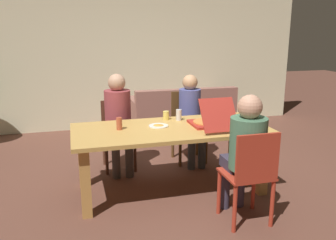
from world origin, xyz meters
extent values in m
plane|color=brown|center=(0.00, 0.00, 0.00)|extent=(20.00, 20.00, 0.00)
cube|color=beige|center=(0.00, 2.92, 1.40)|extent=(6.60, 0.12, 2.80)
cube|color=tan|center=(0.00, 0.00, 0.72)|extent=(2.12, 0.96, 0.04)
cube|color=#C28C47|center=(-0.95, -0.37, 0.35)|extent=(0.10, 0.10, 0.70)
cube|color=#C28C47|center=(0.95, -0.37, 0.35)|extent=(0.10, 0.10, 0.70)
cube|color=#C28C47|center=(-0.95, 0.37, 0.35)|extent=(0.10, 0.10, 0.70)
cube|color=#C28C47|center=(0.95, 0.37, 0.35)|extent=(0.10, 0.10, 0.70)
cylinder|color=#AE3422|center=(0.32, -0.65, 0.23)|extent=(0.04, 0.04, 0.46)
cylinder|color=#AE3422|center=(0.69, -0.65, 0.23)|extent=(0.04, 0.04, 0.46)
cylinder|color=#AE3422|center=(0.32, -1.00, 0.23)|extent=(0.04, 0.04, 0.46)
cylinder|color=#AE3422|center=(0.69, -1.00, 0.23)|extent=(0.04, 0.04, 0.46)
cube|color=#AE3422|center=(0.50, -0.82, 0.47)|extent=(0.43, 0.41, 0.02)
cube|color=#AE3422|center=(0.50, -1.01, 0.70)|extent=(0.41, 0.03, 0.43)
cylinder|color=#383243|center=(0.42, -0.55, 0.24)|extent=(0.10, 0.10, 0.48)
cylinder|color=#383243|center=(0.59, -0.55, 0.24)|extent=(0.10, 0.10, 0.48)
cube|color=#383243|center=(0.50, -0.68, 0.53)|extent=(0.30, 0.28, 0.11)
cylinder|color=#487355|center=(0.50, -0.82, 0.77)|extent=(0.34, 0.34, 0.48)
sphere|color=tan|center=(0.50, -0.82, 1.11)|extent=(0.22, 0.22, 0.22)
cylinder|color=#552F20|center=(-0.29, 0.63, 0.23)|extent=(0.04, 0.04, 0.46)
cylinder|color=#552F20|center=(-0.65, 0.63, 0.23)|extent=(0.04, 0.04, 0.46)
cylinder|color=#552F20|center=(-0.29, 0.98, 0.23)|extent=(0.04, 0.04, 0.46)
cylinder|color=#552F20|center=(-0.65, 0.98, 0.23)|extent=(0.04, 0.04, 0.46)
cube|color=#552F20|center=(-0.47, 0.81, 0.47)|extent=(0.41, 0.40, 0.02)
cube|color=#552F20|center=(-0.47, 1.00, 0.68)|extent=(0.39, 0.03, 0.40)
cylinder|color=#433D3C|center=(-0.39, 0.49, 0.24)|extent=(0.10, 0.10, 0.48)
cylinder|color=#433D3C|center=(-0.55, 0.49, 0.24)|extent=(0.10, 0.10, 0.48)
cube|color=#433D3C|center=(-0.47, 0.64, 0.53)|extent=(0.30, 0.34, 0.11)
cylinder|color=#973C42|center=(-0.47, 0.81, 0.78)|extent=(0.33, 0.33, 0.51)
sphere|color=tan|center=(-0.47, 0.81, 1.14)|extent=(0.22, 0.22, 0.22)
cylinder|color=#57371A|center=(0.69, 0.66, 0.23)|extent=(0.04, 0.04, 0.46)
cylinder|color=#57371A|center=(0.32, 0.66, 0.23)|extent=(0.04, 0.04, 0.46)
cylinder|color=#57371A|center=(0.69, 1.02, 0.23)|extent=(0.04, 0.04, 0.46)
cylinder|color=#57371A|center=(0.32, 1.02, 0.23)|extent=(0.04, 0.04, 0.46)
cube|color=#57371A|center=(0.50, 0.84, 0.47)|extent=(0.42, 0.41, 0.02)
cube|color=#57371A|center=(0.50, 1.03, 0.71)|extent=(0.40, 0.03, 0.47)
cylinder|color=#373D44|center=(0.58, 0.52, 0.24)|extent=(0.10, 0.10, 0.48)
cylinder|color=#373D44|center=(0.43, 0.52, 0.24)|extent=(0.10, 0.10, 0.48)
cube|color=#373D44|center=(0.50, 0.67, 0.53)|extent=(0.26, 0.33, 0.11)
cylinder|color=#4E5495|center=(0.50, 0.84, 0.77)|extent=(0.29, 0.29, 0.48)
sphere|color=tan|center=(0.50, 0.84, 1.10)|extent=(0.20, 0.20, 0.20)
cube|color=#AE2D22|center=(0.44, 0.00, 0.75)|extent=(0.38, 0.38, 0.03)
cylinder|color=orange|center=(0.44, 0.00, 0.77)|extent=(0.34, 0.34, 0.01)
cube|color=#AE2D22|center=(0.44, -0.30, 0.92)|extent=(0.38, 0.22, 0.32)
cylinder|color=white|center=(0.84, -0.19, 0.74)|extent=(0.21, 0.21, 0.01)
cylinder|color=white|center=(-0.11, 0.08, 0.74)|extent=(0.22, 0.22, 0.01)
cone|color=gold|center=(-0.11, 0.08, 0.76)|extent=(0.12, 0.12, 0.02)
cylinder|color=silver|center=(0.74, 0.37, 0.80)|extent=(0.08, 0.08, 0.12)
cylinder|color=#B84F33|center=(-0.55, 0.07, 0.80)|extent=(0.06, 0.06, 0.13)
cylinder|color=silver|center=(0.18, 0.28, 0.80)|extent=(0.07, 0.07, 0.13)
cylinder|color=#E5C959|center=(0.05, 0.36, 0.79)|extent=(0.07, 0.07, 0.10)
cube|color=#946155|center=(0.82, 2.27, 0.22)|extent=(1.74, 0.91, 0.43)
cube|color=#946155|center=(0.82, 1.89, 0.63)|extent=(1.74, 0.16, 0.39)
cube|color=#946155|center=(0.05, 2.27, 0.52)|extent=(0.20, 0.87, 0.18)
cube|color=#946155|center=(1.59, 2.27, 0.52)|extent=(0.20, 0.87, 0.18)
camera|label=1|loc=(-1.01, -3.61, 1.78)|focal=38.05mm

